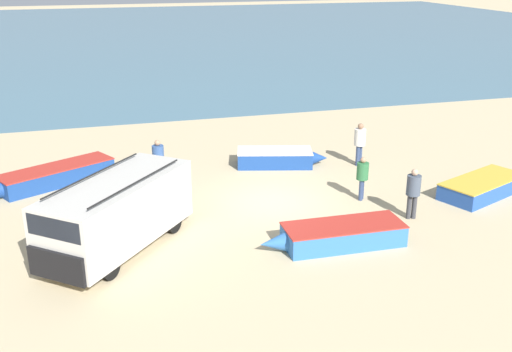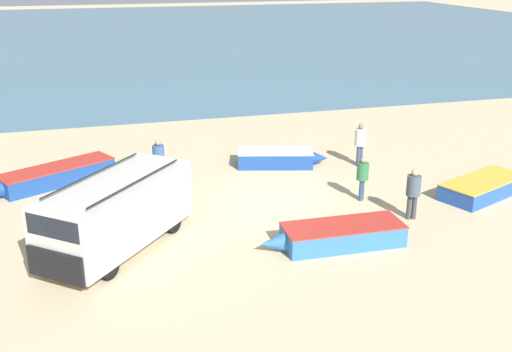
% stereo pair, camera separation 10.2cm
% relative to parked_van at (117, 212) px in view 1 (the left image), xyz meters
% --- Properties ---
extents(ground_plane, '(200.00, 200.00, 0.00)m').
position_rel_parked_van_xyz_m(ground_plane, '(5.40, 2.22, -1.17)').
color(ground_plane, tan).
extents(sea_water, '(120.00, 80.00, 0.01)m').
position_rel_parked_van_xyz_m(sea_water, '(5.40, 54.22, -1.16)').
color(sea_water, '#477084').
rests_on(sea_water, ground_plane).
extents(parked_van, '(4.83, 5.22, 2.24)m').
position_rel_parked_van_xyz_m(parked_van, '(0.00, 0.00, 0.00)').
color(parked_van, beige).
rests_on(parked_van, ground_plane).
extents(fishing_rowboat_0, '(3.84, 2.09, 0.66)m').
position_rel_parked_van_xyz_m(fishing_rowboat_0, '(6.83, 5.94, -0.84)').
color(fishing_rowboat_0, navy).
rests_on(fishing_rowboat_0, ground_plane).
extents(fishing_rowboat_1, '(5.06, 3.28, 0.68)m').
position_rel_parked_van_xyz_m(fishing_rowboat_1, '(-2.12, 6.10, -0.83)').
color(fishing_rowboat_1, navy).
rests_on(fishing_rowboat_1, ground_plane).
extents(fishing_rowboat_2, '(4.39, 1.41, 0.65)m').
position_rel_parked_van_xyz_m(fishing_rowboat_2, '(6.29, -1.55, -0.84)').
color(fishing_rowboat_2, '#2D66AD').
rests_on(fishing_rowboat_2, ground_plane).
extents(fishing_rowboat_3, '(4.32, 2.70, 0.61)m').
position_rel_parked_van_xyz_m(fishing_rowboat_3, '(13.09, 0.84, -0.86)').
color(fishing_rowboat_3, '#234CA3').
rests_on(fishing_rowboat_3, ground_plane).
extents(fisherman_0, '(0.47, 0.47, 1.78)m').
position_rel_parked_van_xyz_m(fisherman_0, '(10.06, 5.05, -0.10)').
color(fisherman_0, navy).
rests_on(fisherman_0, ground_plane).
extents(fisherman_1, '(0.44, 0.44, 1.68)m').
position_rel_parked_van_xyz_m(fisherman_1, '(1.84, 5.29, -0.16)').
color(fisherman_1, navy).
rests_on(fisherman_1, ground_plane).
extents(fisherman_2, '(0.42, 0.42, 1.59)m').
position_rel_parked_van_xyz_m(fisherman_2, '(8.52, 1.55, -0.22)').
color(fisherman_2, navy).
rests_on(fisherman_2, ground_plane).
extents(fisherman_3, '(0.45, 0.45, 1.73)m').
position_rel_parked_van_xyz_m(fisherman_3, '(9.40, -0.40, -0.13)').
color(fisherman_3, '#38383D').
rests_on(fisherman_3, ground_plane).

